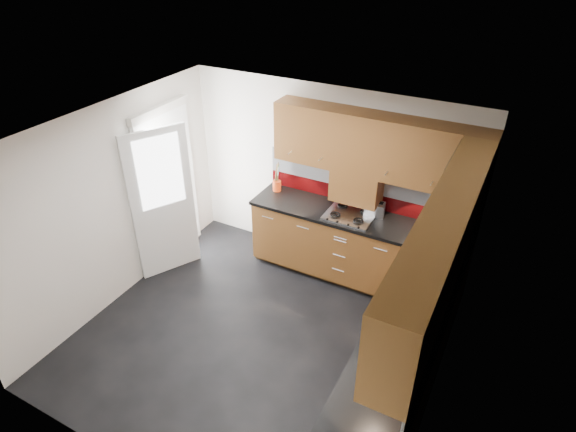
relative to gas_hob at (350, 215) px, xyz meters
The scene contains 14 objects.
room 1.63m from the gas_hob, 107.03° to the right, with size 4.00×3.80×2.64m.
base_cabinets 1.10m from the gas_hob, 50.67° to the right, with size 2.70×3.20×0.95m.
countertop 0.98m from the gas_hob, 51.77° to the right, with size 2.72×3.22×0.04m.
backsplash 1.02m from the gas_hob, 33.28° to the right, with size 2.70×3.20×0.54m.
upper_cabinets 1.36m from the gas_hob, 41.51° to the right, with size 2.50×3.20×0.72m.
extractor_hood 0.37m from the gas_hob, 90.00° to the left, with size 0.60×0.33×0.40m, color brown.
glass_cabinet 1.61m from the gas_hob, 17.76° to the right, with size 0.32×0.80×0.66m.
back_door 2.35m from the gas_hob, 162.10° to the right, with size 0.42×1.19×2.04m.
gas_hob is the anchor object (origin of this frame).
utensil_pot 1.11m from the gas_hob, behind, with size 0.11×0.11×0.40m.
toaster 0.31m from the gas_hob, 31.62° to the left, with size 0.26×0.19×0.18m.
food_processor 1.21m from the gas_hob, 18.79° to the right, with size 0.17×0.17×0.29m.
paper_towel 1.99m from the gas_hob, 52.25° to the right, with size 0.13×0.13×0.27m, color white.
orange_cloth 1.16m from the gas_hob, 19.54° to the right, with size 0.12×0.11×0.01m, color #CE4B16.
Camera 1 is at (2.11, -3.29, 4.02)m, focal length 30.00 mm.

